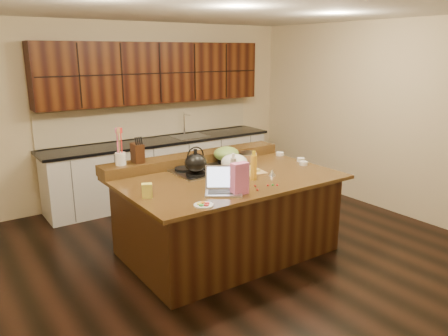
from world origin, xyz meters
TOP-DOWN VIEW (x-y plane):
  - room at (0.00, 0.00)m, footprint 5.52×5.02m
  - island at (0.00, 0.00)m, footprint 2.40×1.60m
  - back_ledge at (0.00, 0.70)m, footprint 2.40×0.30m
  - cooktop at (0.00, 0.30)m, footprint 0.92×0.52m
  - back_counter at (0.30, 2.23)m, footprint 3.70×0.66m
  - kettle at (-0.30, 0.17)m, footprint 0.30×0.30m
  - green_bowl at (0.30, 0.43)m, footprint 0.38×0.38m
  - laptop at (-0.35, -0.45)m, footprint 0.46×0.44m
  - oil_bottle at (0.16, -0.29)m, footprint 0.09×0.09m
  - vinegar_bottle at (-0.04, -0.19)m, footprint 0.08×0.08m
  - wooden_tray at (0.16, 0.05)m, footprint 0.58×0.46m
  - ramekin_a at (1.06, -0.14)m, footprint 0.10×0.10m
  - ramekin_b at (1.15, 0.00)m, footprint 0.12×0.12m
  - ramekin_c at (1.15, 0.40)m, footprint 0.13×0.13m
  - strainer_bowl at (0.63, 0.43)m, footprint 0.31×0.31m
  - kitchen_timer at (0.43, -0.28)m, footprint 0.08×0.08m
  - pink_bag at (-0.26, -0.59)m, footprint 0.17×0.09m
  - candy_plate at (-0.73, -0.68)m, footprint 0.19×0.19m
  - package_box at (-1.05, -0.18)m, footprint 0.12×0.10m
  - utensil_crock at (-0.96, 0.70)m, footprint 0.13×0.13m
  - knife_block at (-0.75, 0.70)m, footprint 0.12×0.18m
  - gumdrop_0 at (-0.05, -0.61)m, footprint 0.02×0.02m
  - gumdrop_1 at (-0.25, -0.39)m, footprint 0.02×0.02m
  - gumdrop_2 at (-0.10, -0.50)m, footprint 0.02×0.02m
  - gumdrop_3 at (-0.21, -0.53)m, footprint 0.02×0.02m
  - gumdrop_4 at (0.22, -0.61)m, footprint 0.02×0.02m
  - gumdrop_5 at (-0.21, -0.39)m, footprint 0.02×0.02m
  - gumdrop_6 at (0.01, -0.50)m, footprint 0.02×0.02m
  - gumdrop_7 at (0.18, -0.57)m, footprint 0.02×0.02m
  - gumdrop_8 at (0.13, -0.56)m, footprint 0.02×0.02m

SIDE VIEW (x-z plane):
  - island at x=0.00m, z-range 0.00..0.92m
  - candy_plate at x=-0.73m, z-range 0.92..0.93m
  - gumdrop_0 at x=-0.05m, z-range 0.92..0.94m
  - gumdrop_1 at x=-0.25m, z-range 0.92..0.94m
  - gumdrop_2 at x=-0.10m, z-range 0.92..0.94m
  - gumdrop_3 at x=-0.21m, z-range 0.92..0.94m
  - gumdrop_4 at x=0.22m, z-range 0.92..0.94m
  - gumdrop_5 at x=-0.21m, z-range 0.92..0.94m
  - gumdrop_6 at x=0.01m, z-range 0.92..0.94m
  - gumdrop_7 at x=0.18m, z-range 0.92..0.94m
  - gumdrop_8 at x=0.13m, z-range 0.92..0.94m
  - cooktop at x=0.00m, z-range 0.91..0.96m
  - ramekin_a at x=1.06m, z-range 0.92..0.96m
  - ramekin_b at x=1.15m, z-range 0.92..0.96m
  - ramekin_c at x=1.15m, z-range 0.92..0.96m
  - kitchen_timer at x=0.43m, z-range 0.92..0.99m
  - strainer_bowl at x=0.63m, z-range 0.92..1.01m
  - back_ledge at x=0.00m, z-range 0.92..1.04m
  - back_counter at x=0.30m, z-range -0.22..2.18m
  - laptop at x=-0.35m, z-range 0.86..1.11m
  - package_box at x=-1.05m, z-range 0.92..1.06m
  - wooden_tray at x=0.16m, z-range 0.91..1.12m
  - vinegar_bottle at x=-0.04m, z-range 0.92..1.17m
  - green_bowl at x=0.30m, z-range 0.97..1.14m
  - oil_bottle at x=0.16m, z-range 0.92..1.19m
  - kettle at x=-0.30m, z-range 0.97..1.19m
  - pink_bag at x=-0.26m, z-range 0.92..1.23m
  - utensil_crock at x=-0.96m, z-range 1.04..1.18m
  - knife_block at x=-0.75m, z-range 1.04..1.26m
  - room at x=0.00m, z-range -0.01..2.71m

